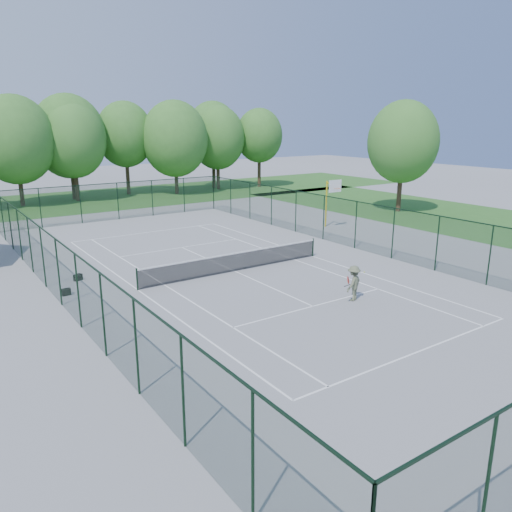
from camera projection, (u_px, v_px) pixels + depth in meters
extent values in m
plane|color=gray|center=(235.00, 271.00, 26.86)|extent=(140.00, 140.00, 0.00)
cube|color=#356D28|center=(78.00, 201.00, 50.74)|extent=(80.00, 16.00, 0.01)
cube|color=#356D28|center=(445.00, 215.00, 43.16)|extent=(14.00, 40.00, 0.01)
cube|color=white|center=(148.00, 232.00, 36.32)|extent=(10.97, 0.08, 0.01)
cube|color=white|center=(416.00, 353.00, 17.40)|extent=(10.97, 0.08, 0.01)
cube|color=white|center=(182.00, 247.00, 31.96)|extent=(8.23, 0.08, 0.01)
cube|color=white|center=(313.00, 306.00, 21.77)|extent=(8.23, 0.08, 0.01)
cube|color=white|center=(313.00, 256.00, 29.86)|extent=(0.08, 23.77, 0.01)
cube|color=white|center=(138.00, 290.00, 23.87)|extent=(0.08, 23.77, 0.01)
cube|color=white|center=(295.00, 260.00, 29.11)|extent=(0.08, 23.77, 0.01)
cube|color=white|center=(164.00, 285.00, 24.61)|extent=(0.08, 23.77, 0.01)
cube|color=white|center=(235.00, 271.00, 26.86)|extent=(0.08, 12.80, 0.01)
cylinder|color=black|center=(137.00, 279.00, 23.71)|extent=(0.08, 0.08, 1.10)
cylinder|color=black|center=(313.00, 247.00, 29.73)|extent=(0.08, 0.08, 1.10)
cube|color=black|center=(235.00, 262.00, 26.73)|extent=(11.00, 0.02, 0.96)
cube|color=white|center=(235.00, 253.00, 26.60)|extent=(11.00, 0.05, 0.07)
cube|color=#193220|center=(118.00, 201.00, 40.80)|extent=(18.00, 0.02, 3.00)
cube|color=#193220|center=(356.00, 225.00, 31.39)|extent=(0.02, 36.00, 3.00)
cube|color=#193220|center=(59.00, 272.00, 21.55)|extent=(0.02, 36.00, 3.00)
cube|color=black|center=(117.00, 183.00, 40.41)|extent=(18.00, 0.05, 0.05)
cube|color=black|center=(357.00, 201.00, 31.00)|extent=(0.05, 36.00, 0.05)
cube|color=black|center=(55.00, 239.00, 21.16)|extent=(0.05, 36.00, 0.05)
cylinder|color=#463122|center=(76.00, 180.00, 50.19)|extent=(0.40, 0.40, 4.20)
ellipsoid|color=#458432|center=(73.00, 140.00, 49.18)|extent=(6.40, 6.40, 7.40)
cylinder|color=#463122|center=(218.00, 171.00, 59.21)|extent=(0.40, 0.40, 4.20)
ellipsoid|color=#458432|center=(217.00, 138.00, 58.19)|extent=(6.40, 6.40, 7.40)
cylinder|color=gold|center=(326.00, 204.00, 37.87)|extent=(0.12, 0.12, 3.50)
cube|color=gold|center=(331.00, 183.00, 37.09)|extent=(0.08, 0.90, 0.08)
cube|color=white|center=(335.00, 186.00, 36.77)|extent=(1.20, 0.05, 0.90)
torus|color=orange|center=(337.00, 188.00, 36.63)|extent=(0.48, 0.48, 0.02)
cylinder|color=#463122|center=(400.00, 188.00, 44.27)|extent=(0.41, 0.41, 4.27)
ellipsoid|color=#458432|center=(403.00, 142.00, 43.24)|extent=(6.10, 6.10, 7.12)
cube|color=black|center=(66.00, 292.00, 23.13)|extent=(0.41, 0.26, 0.31)
cube|color=black|center=(78.00, 277.00, 25.29)|extent=(0.47, 0.39, 0.32)
imported|color=#60674A|center=(354.00, 283.00, 22.32)|extent=(1.18, 0.92, 1.61)
sphere|color=#BBD239|center=(364.00, 272.00, 23.16)|extent=(0.07, 0.07, 0.07)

